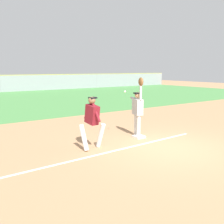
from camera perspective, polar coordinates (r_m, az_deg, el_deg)
name	(u,v)px	position (r m, az deg, el deg)	size (l,w,h in m)	color
ground_plane	(167,148)	(8.90, 11.94, -7.65)	(76.49, 76.49, 0.00)	tan
outfield_grass	(25,100)	(22.94, -18.65, 2.49)	(50.35, 18.18, 0.01)	#4C8C47
chalk_foul_line	(46,167)	(7.28, -14.31, -11.64)	(12.00, 0.10, 0.01)	white
first_base	(139,137)	(9.97, 5.89, -5.40)	(0.38, 0.38, 0.08)	white
fielder	(138,108)	(9.95, 5.68, 0.93)	(0.34, 0.90, 2.28)	silver
runner	(92,119)	(8.33, -4.38, -1.57)	(0.77, 0.85, 1.72)	white
baseball	(125,92)	(9.69, 2.87, 4.51)	(0.07, 0.07, 0.07)	white
outfield_fence	(0,84)	(31.67, -23.35, 5.73)	(50.43, 0.08, 1.92)	#93999E
parked_car_tan	(43,84)	(35.75, -15.01, 6.06)	(4.58, 2.48, 1.25)	tan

